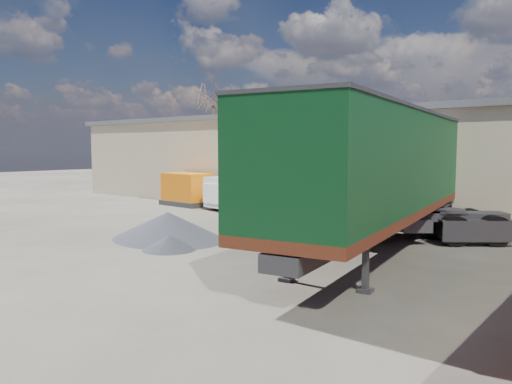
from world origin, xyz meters
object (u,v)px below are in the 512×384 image
Objects in this scene: bare_tree at (213,95)px; box_trailer at (378,167)px; panel_van at (243,192)px; orange_skip at (187,191)px; tractor_unit at (382,190)px.

bare_tree reaches higher than box_trailer.
orange_skip is (-3.67, -0.74, -0.10)m from panel_van.
tractor_unit is at bearing -9.27° from panel_van.
orange_skip is at bearing -155.75° from panel_van.
orange_skip is (-13.76, 3.36, -1.03)m from tractor_unit.
tractor_unit is 2.53m from box_trailer.
bare_tree is at bearing 131.69° from orange_skip.
bare_tree is 0.69× the size of box_trailer.
panel_van is at bearing -40.60° from bare_tree.
box_trailer is 4.37× the size of orange_skip.
panel_van is at bearing -150.00° from tractor_unit.
box_trailer is at bearing -17.08° from panel_van.
tractor_unit is at bearing -33.12° from bare_tree.
bare_tree is 1.45× the size of tractor_unit.
box_trailer is (0.86, -2.20, 0.90)m from tractor_unit.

